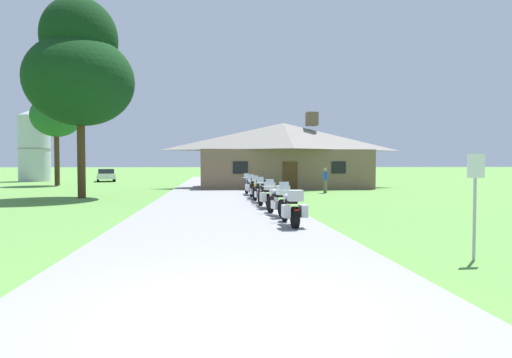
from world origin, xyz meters
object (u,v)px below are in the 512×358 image
(motorcycle_yellow_fourth_in_row, at_px, (258,191))
(tree_left_far, at_px, (56,111))
(motorcycle_silver_nearest_to_camera, at_px, (291,208))
(motorcycle_blue_farthest_in_row, at_px, (250,186))
(motorcycle_silver_fifth_in_row, at_px, (253,188))
(parked_white_suv_far_left, at_px, (106,175))
(metal_silo_distant, at_px, (34,145))
(bystander_blue_shirt_near_lodge, at_px, (325,179))
(motorcycle_silver_second_in_row, at_px, (277,200))
(metal_signpost_roadside, at_px, (475,193))
(tree_left_near, at_px, (80,68))
(motorcycle_black_third_in_row, at_px, (266,195))

(motorcycle_yellow_fourth_in_row, height_order, tree_left_far, tree_left_far)
(motorcycle_silver_nearest_to_camera, bearing_deg, motorcycle_blue_farthest_in_row, 88.19)
(motorcycle_silver_fifth_in_row, xyz_separation_m, tree_left_far, (-16.23, 16.78, 6.11))
(motorcycle_blue_farthest_in_row, xyz_separation_m, parked_white_suv_far_left, (-14.13, 22.78, 0.17))
(motorcycle_silver_nearest_to_camera, relative_size, metal_silo_distant, 0.25)
(metal_silo_distant, bearing_deg, motorcycle_yellow_fourth_in_row, -52.61)
(motorcycle_silver_nearest_to_camera, bearing_deg, bystander_blue_shirt_near_lodge, 68.66)
(motorcycle_blue_farthest_in_row, bearing_deg, bystander_blue_shirt_near_lodge, 13.47)
(motorcycle_silver_second_in_row, distance_m, metal_signpost_roadside, 7.77)
(tree_left_near, bearing_deg, parked_white_suv_far_left, 100.76)
(motorcycle_silver_second_in_row, relative_size, motorcycle_black_third_in_row, 1.00)
(metal_signpost_roadside, relative_size, metal_silo_distant, 0.26)
(motorcycle_silver_fifth_in_row, relative_size, motorcycle_blue_farthest_in_row, 1.00)
(motorcycle_silver_nearest_to_camera, relative_size, metal_signpost_roadside, 0.97)
(motorcycle_silver_fifth_in_row, relative_size, metal_signpost_roadside, 0.97)
(motorcycle_silver_second_in_row, relative_size, metal_signpost_roadside, 0.97)
(tree_left_near, bearing_deg, bystander_blue_shirt_near_lodge, 9.93)
(motorcycle_black_third_in_row, xyz_separation_m, metal_silo_distant, (-22.35, 31.80, 3.49))
(motorcycle_silver_second_in_row, relative_size, bystander_blue_shirt_near_lodge, 1.23)
(motorcycle_blue_farthest_in_row, height_order, tree_left_far, tree_left_far)
(motorcycle_yellow_fourth_in_row, xyz_separation_m, tree_left_far, (-16.27, 19.04, 6.11))
(motorcycle_silver_fifth_in_row, height_order, motorcycle_blue_farthest_in_row, same)
(motorcycle_black_third_in_row, xyz_separation_m, tree_left_far, (-16.32, 21.65, 6.12))
(motorcycle_silver_second_in_row, bearing_deg, motorcycle_blue_farthest_in_row, 81.01)
(motorcycle_yellow_fourth_in_row, bearing_deg, tree_left_far, 125.77)
(motorcycle_silver_nearest_to_camera, height_order, metal_silo_distant, metal_silo_distant)
(parked_white_suv_far_left, bearing_deg, bystander_blue_shirt_near_lodge, -61.84)
(motorcycle_black_third_in_row, relative_size, bystander_blue_shirt_near_lodge, 1.23)
(motorcycle_silver_fifth_in_row, bearing_deg, bystander_blue_shirt_near_lodge, 39.35)
(motorcycle_blue_farthest_in_row, height_order, bystander_blue_shirt_near_lodge, bystander_blue_shirt_near_lodge)
(motorcycle_black_third_in_row, relative_size, motorcycle_silver_fifth_in_row, 1.00)
(motorcycle_silver_nearest_to_camera, height_order, motorcycle_blue_farthest_in_row, same)
(tree_left_near, bearing_deg, tree_left_far, 114.07)
(motorcycle_silver_nearest_to_camera, bearing_deg, motorcycle_silver_second_in_row, 88.15)
(motorcycle_blue_farthest_in_row, relative_size, tree_left_far, 0.22)
(bystander_blue_shirt_near_lodge, relative_size, tree_left_near, 0.15)
(motorcycle_yellow_fourth_in_row, height_order, bystander_blue_shirt_near_lodge, bystander_blue_shirt_near_lodge)
(motorcycle_black_third_in_row, height_order, parked_white_suv_far_left, parked_white_suv_far_left)
(bystander_blue_shirt_near_lodge, bearing_deg, motorcycle_silver_second_in_row, 141.03)
(motorcycle_silver_fifth_in_row, xyz_separation_m, parked_white_suv_far_left, (-14.08, 25.39, 0.16))
(motorcycle_silver_nearest_to_camera, distance_m, motorcycle_yellow_fourth_in_row, 7.95)
(motorcycle_silver_nearest_to_camera, relative_size, bystander_blue_shirt_near_lodge, 1.24)
(tree_left_far, relative_size, metal_silo_distant, 1.17)
(bystander_blue_shirt_near_lodge, distance_m, metal_signpost_roadside, 19.58)
(motorcycle_silver_fifth_in_row, xyz_separation_m, metal_silo_distant, (-22.27, 26.92, 3.48))
(motorcycle_black_third_in_row, height_order, metal_silo_distant, metal_silo_distant)
(motorcycle_silver_second_in_row, height_order, parked_white_suv_far_left, parked_white_suv_far_left)
(motorcycle_blue_farthest_in_row, distance_m, tree_left_far, 22.43)
(motorcycle_silver_second_in_row, xyz_separation_m, motorcycle_silver_fifth_in_row, (-0.14, 7.62, 0.00))
(motorcycle_silver_nearest_to_camera, xyz_separation_m, tree_left_far, (-16.40, 26.98, 6.12))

